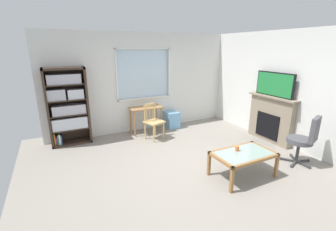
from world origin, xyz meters
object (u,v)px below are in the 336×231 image
Objects in this scene: bookshelf at (67,106)px; sippy_cup at (237,148)px; tv at (275,84)px; plastic_drawer_unit at (172,119)px; fireplace at (271,119)px; office_chair at (305,138)px; wooden_chair at (153,121)px; desk_under_window at (146,112)px; coffee_table at (243,156)px.

sippy_cup is at bearing -48.27° from bookshelf.
tv is (4.40, -2.02, 0.47)m from bookshelf.
plastic_drawer_unit is 0.36× the size of fireplace.
wooden_chair is at bearing 129.21° from office_chair.
sippy_cup is at bearing -155.12° from tv.
desk_under_window reaches higher than plastic_drawer_unit.
fireplace is at bearing 69.88° from office_chair.
desk_under_window is 3.16m from fireplace.
office_chair is 11.11× the size of sippy_cup.
office_chair is at bearing -8.04° from coffee_table.
wooden_chair is 2.35m from sippy_cup.
tv is at bearing 24.88° from sippy_cup.
coffee_table is (0.71, -2.88, -0.19)m from desk_under_window.
tv reaches higher than fireplace.
tv reaches higher than wooden_chair.
sippy_cup is (2.56, -2.87, -0.43)m from bookshelf.
sippy_cup is (-0.15, -2.82, 0.27)m from plastic_drawer_unit.
coffee_table is (2.61, -2.99, -0.54)m from bookshelf.
coffee_table is 11.94× the size of sippy_cup.
sippy_cup is at bearing -76.57° from desk_under_window.
desk_under_window is 0.89m from plastic_drawer_unit.
bookshelf is 4.01m from coffee_table.
desk_under_window is 0.80× the size of coffee_table.
office_chair is at bearing -50.79° from wooden_chair.
coffee_table is at bearing -92.06° from plastic_drawer_unit.
office_chair is at bearing -109.33° from tv.
fireplace is at bearing -37.30° from desk_under_window.
desk_under_window is 0.86× the size of office_chair.
sippy_cup is at bearing 167.59° from office_chair.
plastic_drawer_unit is 2.94m from coffee_table.
desk_under_window is 2.98m from coffee_table.
sippy_cup is (-1.83, -0.85, -0.90)m from tv.
wooden_chair is at bearing 150.77° from tv.
bookshelf is 2.12× the size of desk_under_window.
bookshelf is 3.92× the size of plastic_drawer_unit.
bookshelf reaches higher than coffee_table.
fireplace is (1.70, -1.96, 0.33)m from plastic_drawer_unit.
wooden_chair is at bearing 150.95° from fireplace.
wooden_chair is at bearing 106.48° from sippy_cup.
fireplace reaches higher than desk_under_window.
office_chair is at bearing -110.12° from fireplace.
desk_under_window reaches higher than sippy_cup.
sippy_cup reaches higher than plastic_drawer_unit.
plastic_drawer_unit is at bearing 34.65° from wooden_chair.
wooden_chair is (1.90, -0.62, -0.47)m from bookshelf.
bookshelf is 1.82× the size of tv.
office_chair is (2.09, -3.08, -0.03)m from desk_under_window.
coffee_table is (0.71, -2.37, -0.07)m from wooden_chair.
office_chair is 0.93× the size of coffee_table.
bookshelf is 4.87m from fireplace.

